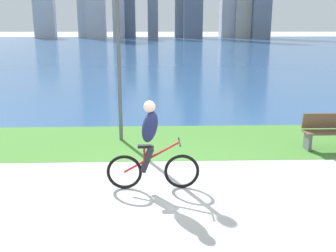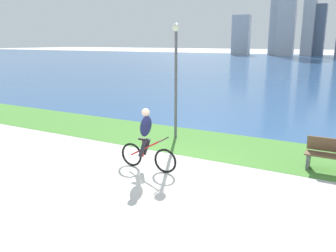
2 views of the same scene
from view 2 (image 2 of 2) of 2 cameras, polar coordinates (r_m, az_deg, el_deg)
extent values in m
plane|color=#B2AFA8|center=(9.42, -2.71, -7.87)|extent=(300.00, 300.00, 0.00)
cube|color=#478433|center=(12.26, 5.66, -2.72)|extent=(120.00, 3.20, 0.01)
cube|color=#2D568C|center=(55.81, 24.64, 8.97)|extent=(300.00, 86.20, 0.00)
torus|color=black|center=(9.38, -0.46, -5.73)|extent=(0.68, 0.06, 0.68)
torus|color=black|center=(9.94, -5.97, -4.67)|extent=(0.68, 0.06, 0.68)
cylinder|color=red|center=(9.57, -3.45, -3.50)|extent=(1.07, 0.04, 0.63)
cylinder|color=red|center=(9.66, -4.14, -3.66)|extent=(0.04, 0.04, 0.49)
cube|color=black|center=(9.59, -4.17, -2.16)|extent=(0.24, 0.10, 0.05)
cylinder|color=black|center=(9.23, -0.73, -2.23)|extent=(0.03, 0.52, 0.03)
ellipsoid|color=#1E234C|center=(9.43, -3.65, -0.03)|extent=(0.40, 0.36, 0.65)
sphere|color=beige|center=(9.35, -3.69, 2.24)|extent=(0.22, 0.22, 0.22)
cylinder|color=#26262D|center=(9.70, -3.55, -3.42)|extent=(0.27, 0.11, 0.49)
cylinder|color=#26262D|center=(9.54, -4.20, -3.73)|extent=(0.27, 0.11, 0.49)
cube|color=brown|center=(10.40, 25.65, -4.51)|extent=(1.50, 0.45, 0.04)
cube|color=brown|center=(10.52, 25.86, -2.91)|extent=(1.50, 0.11, 0.40)
cube|color=#595960|center=(10.52, 21.99, -5.25)|extent=(0.08, 0.37, 0.45)
cylinder|color=#595960|center=(12.51, 1.29, 6.60)|extent=(0.10, 0.10, 3.82)
sphere|color=white|center=(12.42, 1.34, 15.84)|extent=(0.28, 0.28, 0.28)
cube|color=#B7B7BC|center=(94.19, 11.86, 14.37)|extent=(4.47, 2.08, 9.88)
cube|color=#B7B7BC|center=(93.21, 17.34, 18.72)|extent=(2.16, 2.61, 24.97)
cube|color=#B7B7BC|center=(90.70, 18.91, 17.18)|extent=(4.10, 2.26, 20.00)
cube|color=#B7B7BC|center=(92.80, 22.15, 15.72)|extent=(2.57, 4.18, 16.42)
cube|color=slate|center=(93.88, 23.04, 14.23)|extent=(4.12, 3.05, 11.93)
camera|label=1|loc=(4.94, -52.98, 3.71)|focal=41.97mm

